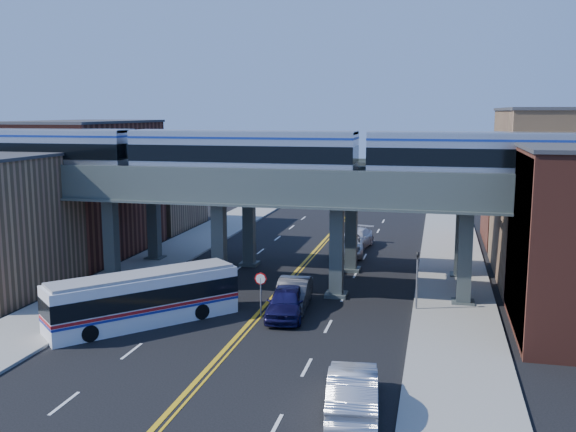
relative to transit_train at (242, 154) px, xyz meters
name	(u,v)px	position (x,y,z in m)	size (l,w,h in m)	color
ground	(241,332)	(2.29, -8.00, -9.22)	(120.00, 120.00, 0.00)	black
sidewalk_west	(133,274)	(-9.21, 2.00, -9.14)	(5.00, 70.00, 0.16)	gray
sidewalk_east	(454,294)	(13.79, 2.00, -9.14)	(5.00, 70.00, 0.16)	gray
building_west_b	(87,189)	(-16.21, 8.00, -3.72)	(8.00, 14.00, 11.00)	brown
building_west_c	(154,189)	(-16.21, 21.00, -5.22)	(8.00, 10.00, 8.00)	#9D7851
building_east_b	(558,196)	(20.79, 8.00, -3.22)	(8.00, 14.00, 12.00)	#9D7851
building_east_c	(531,195)	(20.79, 21.00, -4.72)	(8.00, 10.00, 9.00)	brown
mural_panel	(517,245)	(16.84, -4.00, -4.47)	(0.10, 9.50, 9.50)	teal
elevated_viaduct_near	(277,196)	(2.29, 0.00, -2.75)	(52.00, 3.60, 7.40)	#414C4A
elevated_viaduct_far	(299,185)	(2.29, 7.00, -2.75)	(52.00, 3.60, 7.40)	#414C4A
transit_train	(242,154)	(0.00, 0.00, 0.00)	(46.13, 2.89, 3.37)	black
stop_sign	(261,287)	(2.59, -5.00, -7.46)	(0.76, 0.09, 2.63)	slate
traffic_signal	(417,274)	(11.49, -2.00, -6.92)	(0.15, 0.18, 4.10)	slate
transit_bus	(144,299)	(-3.47, -7.91, -7.78)	(9.11, 9.69, 2.81)	white
car_lane_a	(286,302)	(4.09, -4.83, -8.33)	(2.10, 5.22, 1.78)	#13103D
car_lane_b	(293,294)	(4.09, -3.00, -8.34)	(1.87, 5.37, 1.77)	#313133
car_lane_c	(347,245)	(5.26, 12.50, -8.39)	(2.76, 5.99, 1.67)	silver
car_lane_d	(355,239)	(5.57, 15.29, -8.38)	(2.35, 5.78, 1.68)	silver
car_parked_curb	(353,390)	(9.48, -16.00, -8.30)	(1.96, 5.62, 1.85)	#B2B1B6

